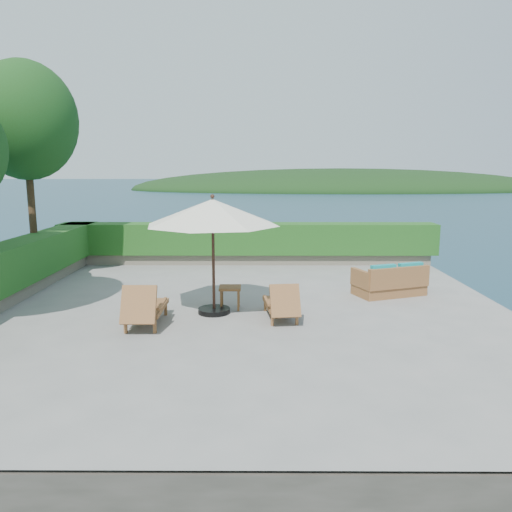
{
  "coord_description": "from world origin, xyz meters",
  "views": [
    {
      "loc": [
        0.36,
        -10.76,
        3.12
      ],
      "look_at": [
        0.3,
        0.8,
        1.1
      ],
      "focal_mm": 35.0,
      "sensor_mm": 36.0,
      "label": 1
    }
  ],
  "objects_px": {
    "side_table": "(230,291)",
    "lounge_right": "(281,303)",
    "patio_umbrella": "(213,213)",
    "wicker_loveseat": "(390,282)",
    "lounge_left": "(145,307)"
  },
  "relations": [
    {
      "from": "lounge_right",
      "to": "side_table",
      "type": "height_order",
      "value": "lounge_right"
    },
    {
      "from": "patio_umbrella",
      "to": "side_table",
      "type": "bearing_deg",
      "value": 45.43
    },
    {
      "from": "patio_umbrella",
      "to": "wicker_loveseat",
      "type": "relative_size",
      "value": 1.79
    },
    {
      "from": "patio_umbrella",
      "to": "lounge_right",
      "type": "relative_size",
      "value": 2.26
    },
    {
      "from": "patio_umbrella",
      "to": "wicker_loveseat",
      "type": "height_order",
      "value": "patio_umbrella"
    },
    {
      "from": "side_table",
      "to": "wicker_loveseat",
      "type": "xyz_separation_m",
      "value": [
        3.94,
        1.25,
        -0.1
      ]
    },
    {
      "from": "lounge_left",
      "to": "wicker_loveseat",
      "type": "relative_size",
      "value": 0.85
    },
    {
      "from": "patio_umbrella",
      "to": "side_table",
      "type": "relative_size",
      "value": 6.64
    },
    {
      "from": "lounge_left",
      "to": "side_table",
      "type": "xyz_separation_m",
      "value": [
        1.64,
        1.26,
        0.03
      ]
    },
    {
      "from": "side_table",
      "to": "lounge_right",
      "type": "bearing_deg",
      "value": -35.46
    },
    {
      "from": "lounge_left",
      "to": "lounge_right",
      "type": "height_order",
      "value": "lounge_left"
    },
    {
      "from": "side_table",
      "to": "wicker_loveseat",
      "type": "bearing_deg",
      "value": 17.67
    },
    {
      "from": "side_table",
      "to": "patio_umbrella",
      "type": "bearing_deg",
      "value": -134.57
    },
    {
      "from": "lounge_left",
      "to": "lounge_right",
      "type": "bearing_deg",
      "value": 8.9
    },
    {
      "from": "lounge_left",
      "to": "wicker_loveseat",
      "type": "bearing_deg",
      "value": 23.71
    }
  ]
}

